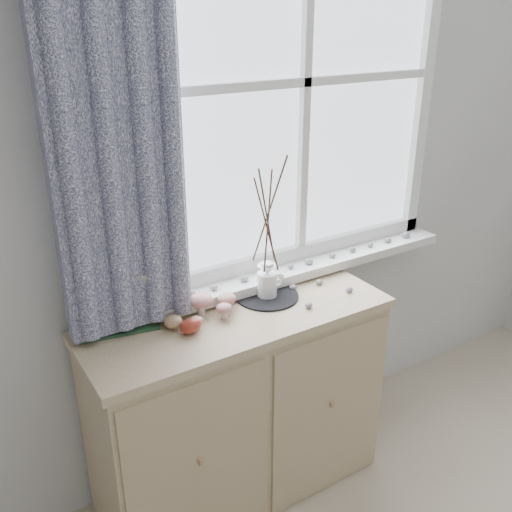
# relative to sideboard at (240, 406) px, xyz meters

# --- Properties ---
(sideboard) EXTENTS (1.20, 0.45, 0.85)m
(sideboard) POSITION_rel_sideboard_xyz_m (0.00, 0.00, 0.00)
(sideboard) COLOR beige
(sideboard) RESTS_ON ground
(botanical_book) EXTENTS (0.35, 0.19, 0.23)m
(botanical_book) POSITION_rel_sideboard_xyz_m (-0.42, 0.11, 0.54)
(botanical_book) COLOR #20442A
(botanical_book) RESTS_ON sideboard
(toadstool_cluster) EXTENTS (0.22, 0.15, 0.09)m
(toadstool_cluster) POSITION_rel_sideboard_xyz_m (-0.08, 0.06, 0.47)
(toadstool_cluster) COLOR white
(toadstool_cluster) RESTS_ON sideboard
(wooden_eggs) EXTENTS (0.14, 0.18, 0.08)m
(wooden_eggs) POSITION_rel_sideboard_xyz_m (-0.25, 0.04, 0.46)
(wooden_eggs) COLOR tan
(wooden_eggs) RESTS_ON sideboard
(songbird_figurine) EXTENTS (0.15, 0.11, 0.07)m
(songbird_figurine) POSITION_rel_sideboard_xyz_m (0.22, 0.12, 0.46)
(songbird_figurine) COLOR silver
(songbird_figurine) RESTS_ON sideboard
(crocheted_doily) EXTENTS (0.25, 0.25, 0.01)m
(crocheted_doily) POSITION_rel_sideboard_xyz_m (0.17, 0.07, 0.43)
(crocheted_doily) COLOR black
(crocheted_doily) RESTS_ON sideboard
(twig_pitcher) EXTENTS (0.26, 0.26, 0.60)m
(twig_pitcher) POSITION_rel_sideboard_xyz_m (0.17, 0.07, 0.77)
(twig_pitcher) COLOR white
(twig_pitcher) RESTS_ON crocheted_doily
(sideboard_pebbles) EXTENTS (0.33, 0.23, 0.02)m
(sideboard_pebbles) POSITION_rel_sideboard_xyz_m (0.33, 0.01, 0.43)
(sideboard_pebbles) COLOR #9A9A9C
(sideboard_pebbles) RESTS_ON sideboard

